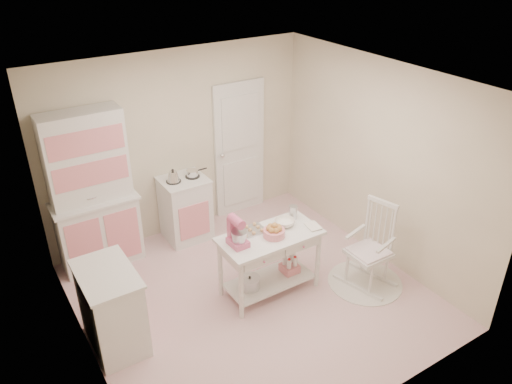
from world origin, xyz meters
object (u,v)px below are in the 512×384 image
base_cabinet (112,309)px  rocking_chair (369,246)px  stand_mixer (238,232)px  bread_basket (274,233)px  hutch (92,192)px  work_table (270,263)px  stove (185,208)px

base_cabinet → rocking_chair: rocking_chair is taller
rocking_chair → stand_mixer: (-1.51, 0.55, 0.42)m
bread_basket → rocking_chair: bearing=-24.1°
rocking_chair → base_cabinet: bearing=152.3°
stand_mixer → bread_basket: stand_mixer is taller
rocking_chair → hutch: bearing=125.2°
rocking_chair → stand_mixer: stand_mixer is taller
work_table → rocking_chair: bearing=-25.9°
hutch → work_table: hutch is taller
hutch → rocking_chair: bearing=-40.2°
hutch → stove: hutch is taller
rocking_chair → bread_basket: size_ratio=4.40×
hutch → bread_basket: size_ratio=8.32×
hutch → stand_mixer: 2.00m
hutch → stand_mixer: size_ratio=6.12×
rocking_chair → stand_mixer: size_ratio=3.24×
work_table → stove: bearing=101.4°
hutch → work_table: (1.53, -1.68, -0.64)m
hutch → rocking_chair: size_ratio=1.89×
base_cabinet → bread_basket: base_cabinet is taller
hutch → work_table: size_ratio=1.73×
base_cabinet → work_table: base_cabinet is taller
rocking_chair → work_table: (-1.09, 0.53, -0.15)m
stove → base_cabinet: size_ratio=1.00×
rocking_chair → bread_basket: (-1.07, 0.48, 0.30)m
stove → base_cabinet: same height
work_table → bread_basket: (0.02, -0.05, 0.45)m
base_cabinet → stand_mixer: size_ratio=2.71×
stove → rocking_chair: size_ratio=0.84×
rocking_chair → work_table: bearing=139.4°
stand_mixer → bread_basket: bearing=-11.1°
stand_mixer → bread_basket: size_ratio=1.36×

